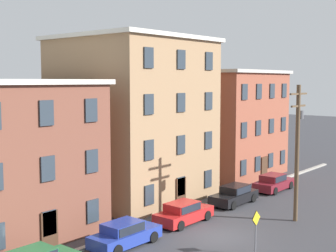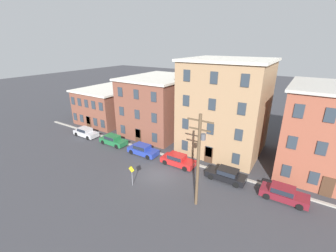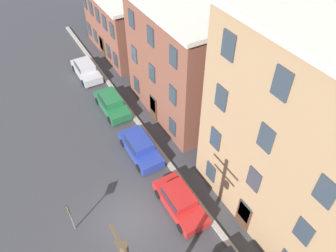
{
  "view_description": "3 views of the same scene",
  "coord_description": "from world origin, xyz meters",
  "px_view_note": "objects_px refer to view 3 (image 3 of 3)",
  "views": [
    {
      "loc": [
        -23.07,
        -15.47,
        9.41
      ],
      "look_at": [
        1.08,
        4.91,
        6.36
      ],
      "focal_mm": 50.0,
      "sensor_mm": 36.0,
      "label": 1
    },
    {
      "loc": [
        13.34,
        -18.69,
        14.74
      ],
      "look_at": [
        -1.1,
        3.87,
        4.76
      ],
      "focal_mm": 24.0,
      "sensor_mm": 36.0,
      "label": 2
    },
    {
      "loc": [
        10.91,
        -3.41,
        18.75
      ],
      "look_at": [
        -1.84,
        3.87,
        4.99
      ],
      "focal_mm": 35.0,
      "sensor_mm": 36.0,
      "label": 3
    }
  ],
  "objects_px": {
    "car_red": "(180,200)",
    "caution_sign": "(70,214)",
    "car_green": "(112,103)",
    "car_blue": "(140,147)",
    "car_silver": "(86,69)"
  },
  "relations": [
    {
      "from": "car_silver",
      "to": "caution_sign",
      "type": "height_order",
      "value": "caution_sign"
    },
    {
      "from": "car_blue",
      "to": "car_silver",
      "type": "bearing_deg",
      "value": -179.9
    },
    {
      "from": "car_green",
      "to": "car_red",
      "type": "height_order",
      "value": "same"
    },
    {
      "from": "car_red",
      "to": "caution_sign",
      "type": "height_order",
      "value": "caution_sign"
    },
    {
      "from": "car_blue",
      "to": "car_red",
      "type": "relative_size",
      "value": 1.0
    },
    {
      "from": "caution_sign",
      "to": "car_green",
      "type": "bearing_deg",
      "value": 145.66
    },
    {
      "from": "car_silver",
      "to": "caution_sign",
      "type": "relative_size",
      "value": 1.78
    },
    {
      "from": "car_green",
      "to": "car_red",
      "type": "distance_m",
      "value": 11.51
    },
    {
      "from": "car_silver",
      "to": "car_green",
      "type": "relative_size",
      "value": 1.0
    },
    {
      "from": "car_silver",
      "to": "caution_sign",
      "type": "bearing_deg",
      "value": -21.99
    },
    {
      "from": "car_blue",
      "to": "car_red",
      "type": "height_order",
      "value": "same"
    },
    {
      "from": "car_red",
      "to": "car_blue",
      "type": "bearing_deg",
      "value": -178.73
    },
    {
      "from": "car_red",
      "to": "car_green",
      "type": "bearing_deg",
      "value": 179.81
    },
    {
      "from": "car_green",
      "to": "caution_sign",
      "type": "bearing_deg",
      "value": -34.34
    },
    {
      "from": "car_blue",
      "to": "car_red",
      "type": "distance_m",
      "value": 5.59
    }
  ]
}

